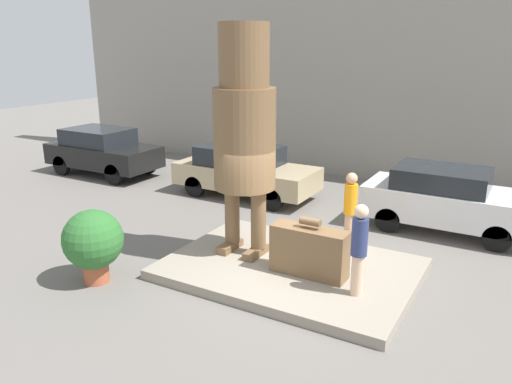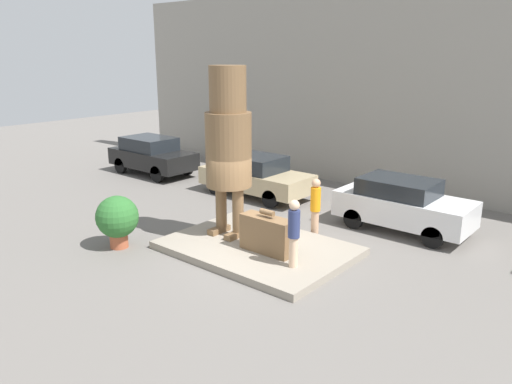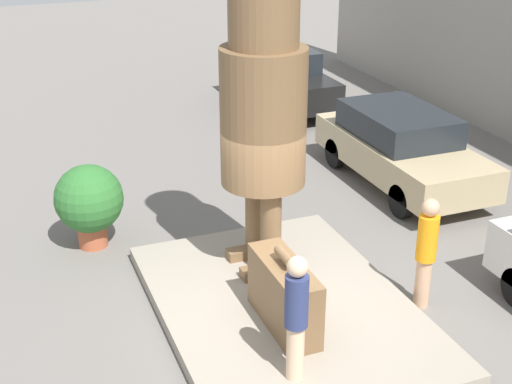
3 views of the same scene
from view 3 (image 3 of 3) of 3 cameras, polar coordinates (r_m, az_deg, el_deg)
The scene contains 9 objects.
ground_plane at distance 10.81m, azimuth 2.26°, elevation -9.74°, with size 60.00×60.00×0.00m, color slate.
pedestal at distance 10.76m, azimuth 2.27°, elevation -9.28°, with size 5.02×3.56×0.20m.
statue_figure at distance 10.54m, azimuth 0.59°, elevation 7.57°, with size 1.30×1.30×4.81m.
giant_suitcase at distance 9.96m, azimuth 2.27°, elevation -8.21°, with size 1.52×0.50×1.18m.
tourist at distance 8.76m, azimuth 3.24°, elevation -9.69°, with size 0.29×0.29×1.73m.
parked_car_black at distance 19.98m, azimuth 1.87°, elevation 9.20°, with size 4.18×1.86×1.67m.
parked_car_tan at distance 15.18m, azimuth 11.50°, elevation 3.61°, with size 4.42×1.85×1.57m.
planter_pot at distance 12.60m, azimuth -13.21°, elevation -0.68°, with size 1.19×1.19×1.51m.
worker_hivis at distance 10.80m, azimuth 13.46°, elevation -4.45°, with size 0.30×0.30×1.78m.
Camera 3 is at (8.20, -3.67, 6.02)m, focal length 50.00 mm.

